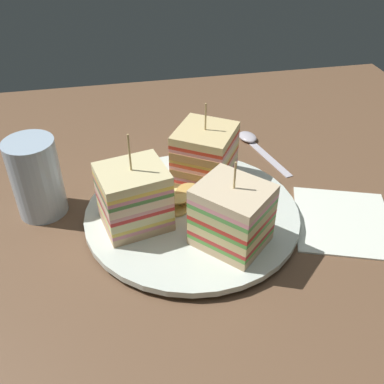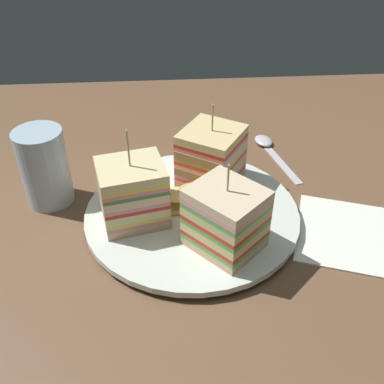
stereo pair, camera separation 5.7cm
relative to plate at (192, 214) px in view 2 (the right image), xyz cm
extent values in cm
cube|color=brown|center=(0.00, 0.00, -1.85)|extent=(107.69, 96.09, 1.80)
cylinder|color=silver|center=(0.00, 0.00, -0.60)|extent=(17.55, 17.55, 0.70)
cylinder|color=silver|center=(0.00, 0.00, 0.19)|extent=(28.30, 28.30, 0.86)
cube|color=#DEB384|center=(7.49, 1.02, 1.17)|extent=(9.30, 8.56, 1.10)
cube|color=#9E7242|center=(3.68, 0.17, 1.17)|extent=(1.81, 6.76, 1.10)
cube|color=pink|center=(7.49, 1.02, 1.98)|extent=(9.30, 8.56, 0.52)
cube|color=#EDCE52|center=(7.49, 1.02, 2.50)|extent=(9.30, 8.56, 0.52)
cube|color=beige|center=(7.49, 1.02, 3.32)|extent=(9.30, 8.56, 1.10)
cube|color=#9E7242|center=(3.68, 0.17, 3.32)|extent=(1.81, 6.76, 1.10)
cube|color=red|center=(7.49, 1.02, 4.13)|extent=(9.30, 8.56, 0.52)
cube|color=pink|center=(7.49, 1.02, 4.65)|extent=(9.30, 8.56, 0.52)
cube|color=beige|center=(7.49, 1.02, 5.47)|extent=(9.30, 8.56, 1.10)
cube|color=#9E7242|center=(3.68, 0.17, 5.47)|extent=(1.81, 6.76, 1.10)
cube|color=#497F3B|center=(7.49, 1.02, 6.28)|extent=(9.30, 8.56, 0.52)
cube|color=pink|center=(7.49, 1.02, 6.80)|extent=(9.30, 8.56, 0.52)
cube|color=#FBD04C|center=(7.49, 1.02, 7.33)|extent=(9.30, 8.56, 0.52)
cube|color=beige|center=(7.49, 1.02, 8.14)|extent=(9.30, 8.56, 1.10)
cylinder|color=tan|center=(7.49, 1.02, 11.07)|extent=(0.24, 0.24, 4.76)
cube|color=beige|center=(-3.40, 6.75, 1.18)|extent=(10.54, 10.59, 1.12)
cube|color=#B2844C|center=(-0.73, 3.90, 1.18)|extent=(5.22, 4.91, 1.12)
cube|color=#62AD47|center=(-3.40, 6.75, 2.03)|extent=(10.54, 10.59, 0.58)
cube|color=red|center=(-3.40, 6.75, 2.61)|extent=(10.54, 10.59, 0.58)
cube|color=beige|center=(-3.40, 6.75, 3.46)|extent=(10.54, 10.59, 1.12)
cube|color=#9E7242|center=(-0.73, 3.90, 3.46)|extent=(5.22, 4.91, 1.12)
cube|color=#5EAC47|center=(-3.40, 6.75, 4.32)|extent=(10.54, 10.59, 0.58)
cube|color=red|center=(-3.40, 6.75, 4.90)|extent=(10.54, 10.59, 0.58)
cube|color=beige|center=(-3.40, 6.75, 5.75)|extent=(10.54, 10.59, 1.12)
cube|color=#9E7242|center=(-0.73, 3.90, 5.75)|extent=(5.22, 4.91, 1.12)
cube|color=#5CAE4D|center=(-3.40, 6.75, 6.60)|extent=(10.54, 10.59, 0.58)
cube|color=pink|center=(-3.40, 6.75, 7.18)|extent=(10.54, 10.59, 0.58)
cube|color=beige|center=(-3.40, 6.75, 8.04)|extent=(10.54, 10.59, 1.12)
cylinder|color=tan|center=(-3.40, 6.75, 10.30)|extent=(0.24, 0.24, 3.41)
cube|color=#D9B87D|center=(-3.22, -6.84, 1.18)|extent=(10.65, 10.77, 1.12)
cube|color=#B2844C|center=(-1.12, -3.55, 1.18)|extent=(6.40, 4.25, 1.12)
cube|color=red|center=(-3.22, -6.84, 1.99)|extent=(10.65, 10.77, 0.51)
cube|color=pink|center=(-3.22, -6.84, 2.50)|extent=(10.65, 10.77, 0.51)
cube|color=beige|center=(-3.22, -6.84, 3.32)|extent=(10.65, 10.77, 1.12)
cube|color=#9E7242|center=(-1.12, -3.55, 3.32)|extent=(6.40, 4.25, 1.12)
cube|color=#F2A299|center=(-3.22, -6.84, 4.13)|extent=(10.65, 10.77, 0.51)
cube|color=#DE4A2A|center=(-3.22, -6.84, 4.64)|extent=(10.65, 10.77, 0.51)
cube|color=#E7C054|center=(-3.22, -6.84, 5.16)|extent=(10.65, 10.77, 0.51)
cube|color=beige|center=(-3.22, -6.84, 5.97)|extent=(10.65, 10.77, 1.12)
cube|color=#B2844C|center=(-1.12, -3.55, 5.97)|extent=(6.40, 4.25, 1.12)
cube|color=pink|center=(-3.22, -6.84, 6.79)|extent=(10.65, 10.77, 0.51)
cube|color=red|center=(-3.22, -6.84, 7.30)|extent=(10.65, 10.77, 0.51)
cube|color=#EACE8B|center=(-3.22, -6.84, 8.11)|extent=(10.65, 10.77, 1.12)
cylinder|color=tan|center=(-3.22, -6.84, 10.60)|extent=(0.24, 0.24, 3.85)
cylinder|color=#D5BC68|center=(2.16, -0.67, 0.94)|extent=(5.18, 5.18, 0.50)
cylinder|color=#DEAE6A|center=(0.14, -1.52, 1.40)|extent=(3.58, 3.59, 0.59)
cylinder|color=#F0CC7E|center=(0.12, -1.62, 1.70)|extent=(4.65, 4.65, 0.64)
cylinder|color=#E7D379|center=(1.88, -1.37, 2.24)|extent=(4.48, 4.48, 0.51)
cylinder|color=#DAAE57|center=(-0.01, -1.61, 2.23)|extent=(5.32, 5.28, 1.06)
cube|color=silver|center=(-15.34, -12.21, -0.82)|extent=(3.73, 11.15, 0.25)
ellipsoid|color=silver|center=(-13.70, -19.16, -0.45)|extent=(3.60, 4.40, 1.00)
cube|color=white|center=(-19.67, 4.55, -0.70)|extent=(16.26, 16.96, 0.50)
cylinder|color=silver|center=(19.62, -5.87, 4.52)|extent=(6.49, 6.49, 10.93)
cylinder|color=gold|center=(19.62, -5.87, 0.73)|extent=(5.97, 5.97, 3.36)
camera|label=1|loc=(8.97, 44.52, 37.46)|focal=41.21mm
camera|label=2|loc=(3.37, 45.29, 37.46)|focal=41.21mm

